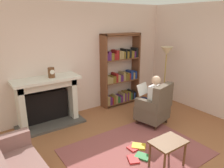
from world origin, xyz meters
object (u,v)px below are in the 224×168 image
at_px(side_table, 168,145).
at_px(floor_lamp, 166,56).
at_px(seated_reader, 151,97).
at_px(fireplace, 47,100).
at_px(bookshelf, 120,72).
at_px(mantel_clock, 51,73).
at_px(armchair_reading, 155,107).

relative_size(side_table, floor_lamp, 0.35).
xyz_separation_m(seated_reader, floor_lamp, (1.10, 0.60, 0.74)).
height_order(side_table, floor_lamp, floor_lamp).
xyz_separation_m(fireplace, seated_reader, (1.94, -1.30, 0.04)).
height_order(fireplace, bookshelf, bookshelf).
bearing_deg(seated_reader, mantel_clock, -47.85).
bearing_deg(side_table, bookshelf, 68.79).
relative_size(bookshelf, floor_lamp, 1.21).
bearing_deg(armchair_reading, fireplace, -50.23).
height_order(seated_reader, side_table, seated_reader).
distance_m(bookshelf, floor_lamp, 1.29).
bearing_deg(seated_reader, armchair_reading, 90.00).
height_order(seated_reader, floor_lamp, floor_lamp).
relative_size(fireplace, seated_reader, 1.29).
xyz_separation_m(armchair_reading, seated_reader, (-0.03, 0.11, 0.20)).
bearing_deg(mantel_clock, seated_reader, -33.29).
bearing_deg(bookshelf, armchair_reading, -94.29).
relative_size(seated_reader, side_table, 2.04).
distance_m(side_table, floor_lamp, 2.89).
xyz_separation_m(seated_reader, side_table, (-0.88, -1.28, -0.23)).
xyz_separation_m(armchair_reading, floor_lamp, (1.07, 0.71, 0.94)).
relative_size(fireplace, floor_lamp, 0.91).
distance_m(bookshelf, armchair_reading, 1.53).
xyz_separation_m(mantel_clock, side_table, (0.95, -2.48, -0.82)).
bearing_deg(bookshelf, seated_reader, -95.91).
bearing_deg(floor_lamp, armchair_reading, -146.43).
distance_m(mantel_clock, side_table, 2.77).
height_order(bookshelf, seated_reader, bookshelf).
xyz_separation_m(armchair_reading, side_table, (-0.90, -1.16, -0.03)).
bearing_deg(mantel_clock, floor_lamp, -11.64).
relative_size(mantel_clock, side_table, 0.39).
distance_m(mantel_clock, floor_lamp, 2.99).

